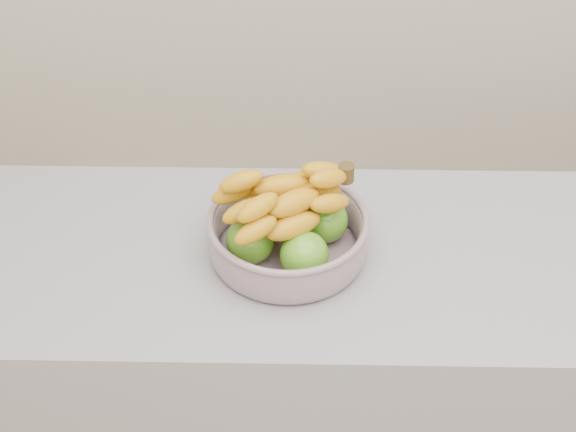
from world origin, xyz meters
TOP-DOWN VIEW (x-y plane):
  - counter at (0.00, 0.52)m, footprint 2.00×0.60m
  - fruit_bowl at (-0.30, 0.52)m, footprint 0.33×0.33m

SIDE VIEW (x-z plane):
  - counter at x=0.00m, z-range 0.00..0.90m
  - fruit_bowl at x=-0.30m, z-range 0.87..1.06m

